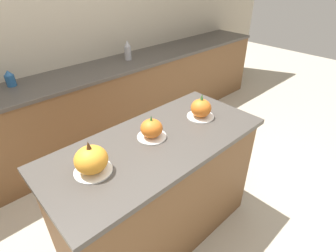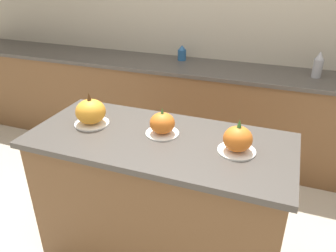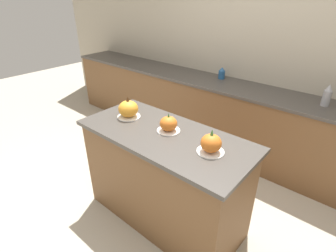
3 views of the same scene
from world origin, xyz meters
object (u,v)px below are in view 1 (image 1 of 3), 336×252
object	(u,v)px
pumpkin_cake_left	(91,160)
bottle_short	(10,79)
pumpkin_cake_right	(201,109)
pumpkin_cake_center	(152,129)
bottle_tall	(128,51)

from	to	relation	value
pumpkin_cake_left	bottle_short	bearing A→B (deg)	88.17
pumpkin_cake_right	bottle_short	bearing A→B (deg)	117.76
pumpkin_cake_center	bottle_short	size ratio (longest dim) A/B	1.29
pumpkin_cake_left	bottle_short	size ratio (longest dim) A/B	1.40
pumpkin_cake_center	bottle_tall	size ratio (longest dim) A/B	0.86
bottle_tall	pumpkin_cake_left	bearing A→B (deg)	-131.66
pumpkin_cake_left	pumpkin_cake_right	distance (m)	0.90
pumpkin_cake_center	bottle_tall	xyz separation A→B (m)	(0.86, 1.45, 0.05)
pumpkin_cake_center	pumpkin_cake_left	bearing A→B (deg)	-175.83
pumpkin_cake_center	pumpkin_cake_right	world-z (taller)	pumpkin_cake_right
pumpkin_cake_right	bottle_short	xyz separation A→B (m)	(-0.84, 1.60, 0.00)
pumpkin_cake_right	bottle_tall	bearing A→B (deg)	74.26
pumpkin_cake_right	bottle_tall	world-z (taller)	bottle_tall
pumpkin_cake_right	bottle_tall	xyz separation A→B (m)	(0.42, 1.49, 0.04)
bottle_short	pumpkin_cake_right	bearing A→B (deg)	-62.24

